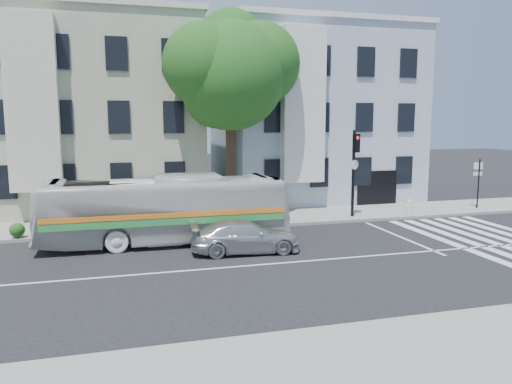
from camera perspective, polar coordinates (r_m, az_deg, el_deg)
name	(u,v)px	position (r m, az deg, el deg)	size (l,w,h in m)	color
ground	(282,263)	(18.73, 2.98, -8.12)	(120.00, 120.00, 0.00)	black
sidewalk_far	(234,220)	(26.20, -2.56, -3.19)	(80.00, 4.00, 0.15)	gray
sidewalk_near	(398,361)	(11.90, 15.91, -18.06)	(80.00, 4.00, 0.15)	gray
building_left	(95,116)	(32.06, -17.97, 8.28)	(12.00, 10.00, 11.00)	#A7A98E
building_right	(310,116)	(34.46, 6.25, 8.61)	(12.00, 10.00, 11.00)	#9CAFB9
street_tree	(231,70)	(26.52, -2.91, 13.79)	(7.30, 5.90, 11.10)	#2D2116
bus	(165,210)	(21.67, -10.34, -2.00)	(10.52, 2.46, 2.93)	silver
sedan	(246,237)	(20.03, -1.21, -5.14)	(4.38, 1.78, 1.27)	silver
hedge	(118,225)	(23.82, -15.50, -3.61)	(8.50, 0.84, 0.70)	#286520
traffic_signal	(355,162)	(26.72, 11.19, 3.36)	(0.48, 0.55, 4.74)	black
fire_hydrant	(409,207)	(28.40, 17.13, -1.62)	(0.48, 0.27, 0.84)	silver
far_sign_pole	(478,178)	(31.77, 24.07, 1.52)	(0.51, 0.22, 2.86)	black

